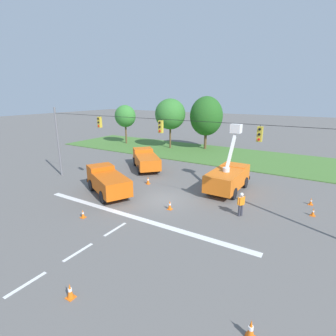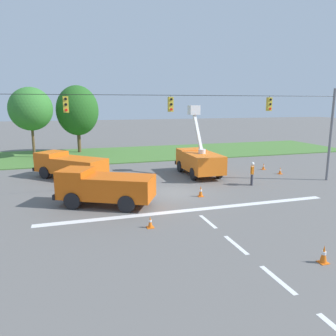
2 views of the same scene
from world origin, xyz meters
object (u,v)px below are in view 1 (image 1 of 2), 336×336
(traffic_cone_mid_left, at_px, (70,291))
(traffic_cone_lane_edge_b, at_px, (148,180))
(traffic_cone_foreground_left, at_px, (251,329))
(traffic_cone_mid_right, at_px, (170,205))
(utility_truck_bucket_lift, at_px, (228,177))
(tree_centre, at_px, (206,116))
(road_worker, at_px, (241,203))
(traffic_cone_lane_edge_a, at_px, (311,201))
(tree_west, at_px, (170,114))
(tree_far_west, at_px, (125,116))
(utility_truck_support_near, at_px, (107,181))
(traffic_cone_foreground_right, at_px, (313,212))
(traffic_cone_near_bucket, at_px, (83,214))
(utility_truck_support_far, at_px, (146,159))

(traffic_cone_mid_left, xyz_separation_m, traffic_cone_lane_edge_b, (-5.81, 13.83, 0.04))
(traffic_cone_foreground_left, height_order, traffic_cone_mid_right, traffic_cone_foreground_left)
(utility_truck_bucket_lift, relative_size, traffic_cone_foreground_left, 7.40)
(tree_centre, height_order, road_worker, tree_centre)
(traffic_cone_foreground_left, distance_m, traffic_cone_mid_left, 7.39)
(traffic_cone_lane_edge_a, bearing_deg, tree_west, 147.50)
(traffic_cone_mid_left, relative_size, traffic_cone_lane_edge_a, 1.23)
(tree_far_west, xyz_separation_m, traffic_cone_mid_right, (20.68, -19.49, -4.43))
(traffic_cone_foreground_left, bearing_deg, tree_far_west, 136.45)
(utility_truck_support_near, height_order, traffic_cone_foreground_right, utility_truck_support_near)
(utility_truck_bucket_lift, height_order, traffic_cone_foreground_right, utility_truck_bucket_lift)
(tree_far_west, distance_m, utility_truck_bucket_lift, 26.88)
(utility_truck_support_near, bearing_deg, traffic_cone_lane_edge_a, 23.26)
(utility_truck_bucket_lift, relative_size, traffic_cone_mid_left, 8.15)
(traffic_cone_foreground_right, xyz_separation_m, traffic_cone_mid_left, (-8.37, -14.36, 0.06))
(tree_centre, bearing_deg, traffic_cone_mid_left, -76.29)
(tree_centre, xyz_separation_m, traffic_cone_foreground_right, (16.24, -17.92, -4.88))
(traffic_cone_foreground_left, height_order, traffic_cone_lane_edge_b, traffic_cone_foreground_left)
(utility_truck_support_near, bearing_deg, traffic_cone_foreground_left, -28.51)
(utility_truck_bucket_lift, xyz_separation_m, traffic_cone_near_bucket, (-6.94, -10.53, -1.05))
(tree_west, distance_m, traffic_cone_mid_left, 32.94)
(utility_truck_bucket_lift, xyz_separation_m, traffic_cone_mid_right, (-2.40, -6.15, -0.98))
(road_worker, relative_size, traffic_cone_lane_edge_b, 2.24)
(tree_centre, height_order, traffic_cone_lane_edge_a, tree_centre)
(tree_west, xyz_separation_m, traffic_cone_near_bucket, (7.37, -24.33, -5.15))
(tree_west, distance_m, traffic_cone_lane_edge_a, 25.44)
(road_worker, xyz_separation_m, traffic_cone_mid_left, (-3.90, -11.64, -0.64))
(tree_far_west, bearing_deg, utility_truck_support_near, -53.63)
(traffic_cone_near_bucket, bearing_deg, traffic_cone_mid_left, -45.02)
(utility_truck_support_near, height_order, traffic_cone_mid_left, utility_truck_support_near)
(tree_far_west, xyz_separation_m, traffic_cone_foreground_left, (28.76, -27.34, -4.40))
(road_worker, height_order, traffic_cone_lane_edge_b, road_worker)
(traffic_cone_mid_right, height_order, traffic_cone_lane_edge_a, traffic_cone_mid_right)
(tree_far_west, xyz_separation_m, traffic_cone_near_bucket, (16.13, -23.87, -4.50))
(utility_truck_support_near, distance_m, traffic_cone_mid_left, 12.31)
(traffic_cone_mid_right, xyz_separation_m, traffic_cone_near_bucket, (-4.55, -4.38, -0.07))
(traffic_cone_foreground_right, distance_m, traffic_cone_lane_edge_a, 2.16)
(traffic_cone_mid_left, bearing_deg, traffic_cone_foreground_left, 16.28)
(tree_centre, distance_m, traffic_cone_mid_right, 23.88)
(tree_far_west, bearing_deg, road_worker, -34.81)
(traffic_cone_foreground_left, bearing_deg, utility_truck_support_far, 135.40)
(tree_centre, xyz_separation_m, traffic_cone_mid_right, (6.88, -22.36, -4.82))
(traffic_cone_foreground_right, height_order, traffic_cone_mid_right, traffic_cone_mid_right)
(utility_truck_support_far, relative_size, traffic_cone_mid_left, 8.39)
(utility_truck_support_far, xyz_separation_m, traffic_cone_near_bucket, (3.68, -12.62, -0.84))
(traffic_cone_mid_right, bearing_deg, traffic_cone_foreground_left, -44.16)
(utility_truck_support_far, relative_size, traffic_cone_lane_edge_a, 10.28)
(road_worker, height_order, traffic_cone_mid_right, road_worker)
(road_worker, distance_m, traffic_cone_near_bucket, 11.26)
(tree_centre, height_order, traffic_cone_mid_right, tree_centre)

